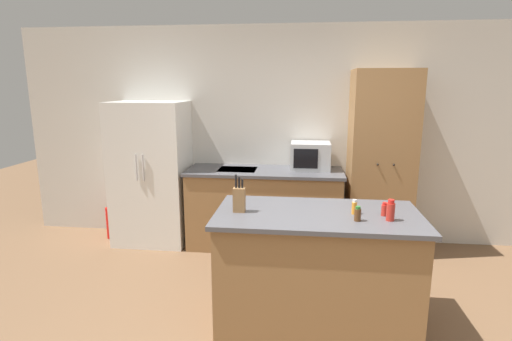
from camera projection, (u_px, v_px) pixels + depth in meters
The scene contains 12 objects.
wall_back at pixel (310, 136), 4.85m from camera, with size 7.20×0.06×2.60m.
refrigerator at pixel (151, 173), 4.82m from camera, with size 0.87×0.65×1.71m.
back_counter at pixel (264, 208), 4.75m from camera, with size 1.82×0.67×0.93m.
pantry_cabinet at pixel (380, 163), 4.51m from camera, with size 0.70×0.59×2.07m.
kitchen_island at pixel (316, 269), 3.17m from camera, with size 1.57×0.82×0.94m.
microwave at pixel (310, 156), 4.66m from camera, with size 0.45×0.38×0.32m.
knife_block at pixel (239, 199), 3.07m from camera, with size 0.09×0.06×0.29m.
spice_bottle_tall_dark at pixel (358, 214), 2.87m from camera, with size 0.05×0.05×0.11m.
spice_bottle_short_red at pixel (385, 209), 2.99m from camera, with size 0.05×0.05×0.10m.
spice_bottle_amber_oil at pixel (354, 207), 3.02m from camera, with size 0.04×0.04×0.11m.
spice_bottle_green_herb at pixel (391, 211), 2.87m from camera, with size 0.06×0.06×0.16m.
fire_extinguisher at pixel (111, 222), 5.03m from camera, with size 0.11×0.11×0.47m.
Camera 1 is at (-0.09, -2.54, 1.91)m, focal length 28.00 mm.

